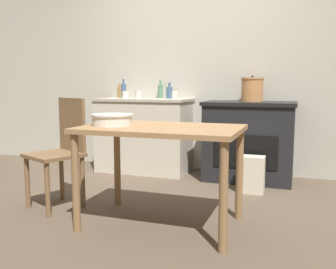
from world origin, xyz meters
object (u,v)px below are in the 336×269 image
Objects in this scene: chair at (61,149)px; cup_mid_right at (138,95)px; bottle_far_left at (170,92)px; mixing_bowl_large at (112,119)px; cup_center at (125,95)px; stove at (249,141)px; stock_pot at (252,89)px; cup_center_right at (175,95)px; bottle_mid_left at (124,91)px; bottle_left at (160,91)px; bottle_center_left at (120,92)px; work_table at (161,140)px; flour_sack at (252,174)px.

chair is 1.36m from cup_mid_right.
mixing_bowl_large is at bearing -84.58° from bottle_far_left.
cup_center is at bearing 113.54° from chair.
cup_mid_right is at bearing -129.92° from bottle_far_left.
stock_pot is (0.01, 0.07, 0.56)m from stove.
cup_center_right is 0.42m from cup_mid_right.
stock_pot reaches higher than bottle_mid_left.
mixing_bowl_large is at bearing -88.85° from cup_center_right.
stock_pot reaches higher than bottle_left.
mixing_bowl_large is 3.48× the size of cup_center.
mixing_bowl_large is 3.41× the size of cup_center_right.
stove is at bearing -8.80° from bottle_far_left.
bottle_center_left reaches higher than cup_center_right.
cup_center_right reaches higher than stove.
bottle_left is 0.39m from cup_center_right.
cup_center is (-0.01, 1.27, 0.43)m from chair.
bottle_mid_left is (-1.54, 0.05, 0.54)m from stove.
bottle_mid_left reaches higher than cup_mid_right.
cup_mid_right is at bearing 119.76° from work_table.
cup_mid_right reaches higher than work_table.
work_table is 12.66× the size of cup_center.
chair is 3.97× the size of bottle_mid_left.
stove is 4.41× the size of bottle_left.
stove is 1.36m from cup_mid_right.
bottle_mid_left is at bearing 143.31° from cup_mid_right.
bottle_far_left is 0.54m from cup_center.
mixing_bowl_large is at bearing 5.81° from chair.
bottle_left is 0.40m from cup_mid_right.
chair is 1.75m from bottle_left.
flour_sack is 1.00m from stock_pot.
cup_center_right is at bearing -175.59° from stove.
stock_pot is 3.11× the size of cup_center.
chair is at bearing 172.10° from work_table.
stock_pot is at bearing 64.35° from mixing_bowl_large.
cup_mid_right is (-0.44, 1.47, 0.14)m from mixing_bowl_large.
cup_center_right is (0.84, -0.28, -0.02)m from bottle_center_left.
bottle_far_left is (-1.08, 0.65, 0.78)m from flour_sack.
chair is at bearing -89.69° from cup_center.
bottle_mid_left is at bearing 123.99° from work_table.
bottle_far_left is at bearing 171.20° from stove.
bottle_far_left is at bearing -22.11° from bottle_left.
bottle_mid_left is at bearing 118.55° from chair.
mixing_bowl_large is 1.58m from cup_center_right.
bottle_center_left is (-1.78, 0.71, 0.78)m from flour_sack.
bottle_far_left is 0.57m from bottle_mid_left.
flour_sack is 1.28m from cup_center_right.
bottle_center_left is 2.02× the size of cup_mid_right.
bottle_far_left is at bearing 107.30° from work_table.
cup_center_right is at bearing 14.42° from cup_mid_right.
flour_sack is 1.58m from cup_mid_right.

